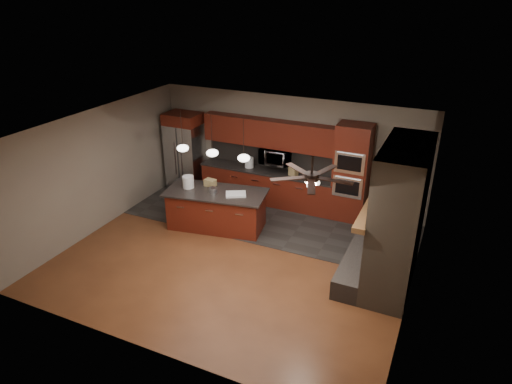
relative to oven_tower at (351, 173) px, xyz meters
The scene contains 22 objects.
ground 3.40m from the oven_tower, 122.27° to the right, with size 7.00×7.00×0.00m, color brown.
ceiling 3.57m from the oven_tower, 122.27° to the right, with size 7.00×6.00×0.02m, color white.
back_wall 1.74m from the oven_tower, 169.75° to the left, with size 7.00×0.02×2.80m, color gray.
right_wall 3.25m from the oven_tower, 56.24° to the right, with size 0.02×6.00×2.80m, color gray.
left_wall 5.86m from the oven_tower, 152.62° to the right, with size 0.02×6.00×2.80m, color gray.
slate_tile_patch 2.26m from the oven_tower, 152.30° to the right, with size 7.00×2.40×0.01m, color #2C2A28.
fireplace_column 2.66m from the oven_tower, 59.73° to the right, with size 1.30×2.10×2.80m.
back_cabinetry 2.20m from the oven_tower, behind, with size 3.59×0.64×2.20m.
oven_tower is the anchor object (origin of this frame).
microwave 1.98m from the oven_tower, behind, with size 0.73×0.41×0.50m, color silver.
refrigerator 4.59m from the oven_tower, behind, with size 0.92×0.75×2.15m.
kitchen_island 3.29m from the oven_tower, 147.30° to the right, with size 2.46×1.42×0.92m.
white_bucket 3.85m from the oven_tower, 152.11° to the right, with size 0.26×0.26×0.28m, color silver.
paint_can 3.29m from the oven_tower, 146.32° to the right, with size 0.19×0.19×0.13m, color #AFAFB4.
paint_tray 2.80m from the oven_tower, 142.04° to the right, with size 0.45×0.31×0.04m, color white.
cardboard_box 3.34m from the oven_tower, 153.37° to the right, with size 0.25×0.18×0.16m, color olive.
counter_bucket 2.68m from the oven_tower, behind, with size 0.23×0.23×0.26m, color white.
counter_box 1.45m from the oven_tower, behind, with size 0.20×0.16×0.22m, color #93794C.
pendant_left 3.97m from the oven_tower, 149.26° to the right, with size 0.26×0.26×0.92m.
pendant_center 3.37m from the oven_tower, 142.53° to the right, with size 0.26×0.26×0.92m.
pendant_right 2.83m from the oven_tower, 132.87° to the right, with size 0.26×0.26×0.92m.
ceiling_fan 3.72m from the oven_tower, 88.36° to the right, with size 1.27×1.33×0.41m.
Camera 1 is at (3.80, -7.31, 5.29)m, focal length 32.00 mm.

